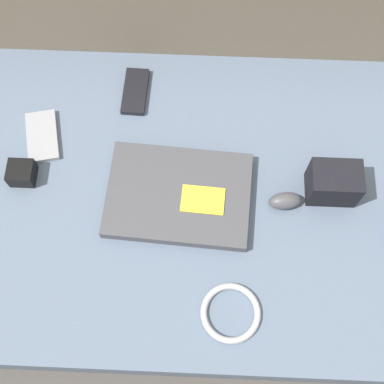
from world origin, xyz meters
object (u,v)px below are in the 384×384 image
object	(u,v)px
camera_pouch	(334,183)
computer_mouse	(285,201)
charger_brick	(22,173)
phone_black	(42,136)
laptop	(179,195)
phone_silver	(135,91)

from	to	relation	value
camera_pouch	computer_mouse	bearing A→B (deg)	-160.60
camera_pouch	charger_brick	world-z (taller)	camera_pouch
computer_mouse	phone_black	bearing A→B (deg)	156.43
phone_black	camera_pouch	size ratio (longest dim) A/B	1.30
laptop	computer_mouse	size ratio (longest dim) A/B	4.20
laptop	camera_pouch	xyz separation A→B (m)	(0.32, 0.03, 0.03)
laptop	computer_mouse	distance (m)	0.22
phone_black	camera_pouch	distance (m)	0.64
laptop	camera_pouch	world-z (taller)	camera_pouch
computer_mouse	camera_pouch	size ratio (longest dim) A/B	0.72
phone_silver	computer_mouse	bearing A→B (deg)	-35.44
phone_black	computer_mouse	bearing A→B (deg)	-26.71
laptop	charger_brick	world-z (taller)	charger_brick
computer_mouse	phone_black	distance (m)	0.55
laptop	computer_mouse	xyz separation A→B (m)	(0.22, -0.00, 0.00)
laptop	camera_pouch	distance (m)	0.32
phone_silver	charger_brick	world-z (taller)	charger_brick
laptop	phone_silver	xyz separation A→B (m)	(-0.11, 0.26, -0.01)
camera_pouch	charger_brick	distance (m)	0.66
computer_mouse	camera_pouch	bearing A→B (deg)	10.10
laptop	charger_brick	bearing A→B (deg)	177.74
laptop	charger_brick	size ratio (longest dim) A/B	5.74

